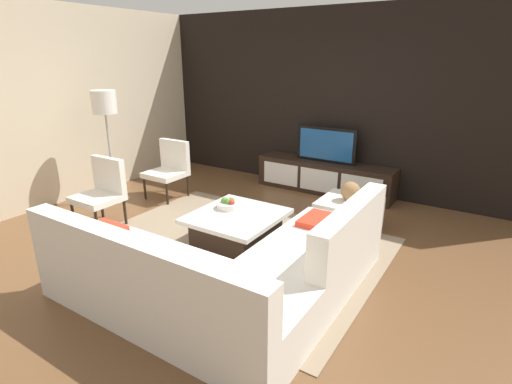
{
  "coord_description": "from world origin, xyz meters",
  "views": [
    {
      "loc": [
        2.35,
        -3.33,
        2.1
      ],
      "look_at": [
        -0.06,
        0.46,
        0.55
      ],
      "focal_mm": 27.88,
      "sensor_mm": 36.0,
      "label": 1
    }
  ],
  "objects_px": {
    "media_console": "(324,177)",
    "accent_chair_near": "(103,188)",
    "television": "(326,145)",
    "ottoman": "(349,215)",
    "accent_chair_far": "(170,166)",
    "floor_lamp": "(105,108)",
    "decorative_ball": "(351,191)",
    "fruit_bowl": "(229,204)",
    "coffee_table": "(237,228)",
    "sectional_couch": "(229,273)"
  },
  "relations": [
    {
      "from": "floor_lamp",
      "to": "decorative_ball",
      "type": "relative_size",
      "value": 6.84
    },
    {
      "from": "television",
      "to": "floor_lamp",
      "type": "bearing_deg",
      "value": -139.69
    },
    {
      "from": "decorative_ball",
      "to": "floor_lamp",
      "type": "bearing_deg",
      "value": -165.2
    },
    {
      "from": "fruit_bowl",
      "to": "decorative_ball",
      "type": "relative_size",
      "value": 1.17
    },
    {
      "from": "media_console",
      "to": "accent_chair_near",
      "type": "height_order",
      "value": "accent_chair_near"
    },
    {
      "from": "accent_chair_near",
      "to": "floor_lamp",
      "type": "bearing_deg",
      "value": 140.32
    },
    {
      "from": "media_console",
      "to": "accent_chair_near",
      "type": "distance_m",
      "value": 3.33
    },
    {
      "from": "accent_chair_far",
      "to": "floor_lamp",
      "type": "bearing_deg",
      "value": -121.7
    },
    {
      "from": "decorative_ball",
      "to": "fruit_bowl",
      "type": "bearing_deg",
      "value": -139.42
    },
    {
      "from": "sectional_couch",
      "to": "accent_chair_near",
      "type": "distance_m",
      "value": 2.47
    },
    {
      "from": "television",
      "to": "accent_chair_near",
      "type": "distance_m",
      "value": 3.33
    },
    {
      "from": "fruit_bowl",
      "to": "television",
      "type": "bearing_deg",
      "value": 82.72
    },
    {
      "from": "floor_lamp",
      "to": "accent_chair_far",
      "type": "relative_size",
      "value": 1.88
    },
    {
      "from": "television",
      "to": "fruit_bowl",
      "type": "height_order",
      "value": "television"
    },
    {
      "from": "accent_chair_far",
      "to": "decorative_ball",
      "type": "distance_m",
      "value": 2.81
    },
    {
      "from": "sectional_couch",
      "to": "decorative_ball",
      "type": "distance_m",
      "value": 2.09
    },
    {
      "from": "media_console",
      "to": "ottoman",
      "type": "height_order",
      "value": "media_console"
    },
    {
      "from": "floor_lamp",
      "to": "ottoman",
      "type": "xyz_separation_m",
      "value": [
        3.34,
        0.88,
        -1.19
      ]
    },
    {
      "from": "ottoman",
      "to": "decorative_ball",
      "type": "relative_size",
      "value": 2.92
    },
    {
      "from": "accent_chair_near",
      "to": "ottoman",
      "type": "relative_size",
      "value": 1.24
    },
    {
      "from": "sectional_couch",
      "to": "coffee_table",
      "type": "relative_size",
      "value": 2.4
    },
    {
      "from": "decorative_ball",
      "to": "accent_chair_near",
      "type": "bearing_deg",
      "value": -151.22
    },
    {
      "from": "media_console",
      "to": "ottoman",
      "type": "distance_m",
      "value": 1.49
    },
    {
      "from": "media_console",
      "to": "accent_chair_near",
      "type": "bearing_deg",
      "value": -124.63
    },
    {
      "from": "coffee_table",
      "to": "fruit_bowl",
      "type": "bearing_deg",
      "value": 151.32
    },
    {
      "from": "coffee_table",
      "to": "floor_lamp",
      "type": "bearing_deg",
      "value": 175.42
    },
    {
      "from": "television",
      "to": "sectional_couch",
      "type": "bearing_deg",
      "value": -81.06
    },
    {
      "from": "coffee_table",
      "to": "television",
      "type": "bearing_deg",
      "value": 87.51
    },
    {
      "from": "television",
      "to": "ottoman",
      "type": "xyz_separation_m",
      "value": [
        0.86,
        -1.22,
        -0.57
      ]
    },
    {
      "from": "media_console",
      "to": "decorative_ball",
      "type": "height_order",
      "value": "decorative_ball"
    },
    {
      "from": "coffee_table",
      "to": "ottoman",
      "type": "xyz_separation_m",
      "value": [
        0.96,
        1.07,
        -0.0
      ]
    },
    {
      "from": "floor_lamp",
      "to": "accent_chair_near",
      "type": "bearing_deg",
      "value": -46.27
    },
    {
      "from": "ottoman",
      "to": "accent_chair_far",
      "type": "distance_m",
      "value": 2.82
    },
    {
      "from": "coffee_table",
      "to": "accent_chair_near",
      "type": "height_order",
      "value": "accent_chair_near"
    },
    {
      "from": "television",
      "to": "accent_chair_near",
      "type": "bearing_deg",
      "value": -124.63
    },
    {
      "from": "media_console",
      "to": "accent_chair_far",
      "type": "xyz_separation_m",
      "value": [
        -1.94,
        -1.47,
        0.24
      ]
    },
    {
      "from": "sectional_couch",
      "to": "floor_lamp",
      "type": "bearing_deg",
      "value": 158.65
    },
    {
      "from": "coffee_table",
      "to": "accent_chair_far",
      "type": "distance_m",
      "value": 2.04
    },
    {
      "from": "floor_lamp",
      "to": "fruit_bowl",
      "type": "bearing_deg",
      "value": -2.39
    },
    {
      "from": "sectional_couch",
      "to": "accent_chair_far",
      "type": "relative_size",
      "value": 2.78
    },
    {
      "from": "floor_lamp",
      "to": "sectional_couch",
      "type": "bearing_deg",
      "value": -21.35
    },
    {
      "from": "media_console",
      "to": "floor_lamp",
      "type": "xyz_separation_m",
      "value": [
        -2.48,
        -2.11,
        1.14
      ]
    },
    {
      "from": "floor_lamp",
      "to": "accent_chair_far",
      "type": "xyz_separation_m",
      "value": [
        0.54,
        0.64,
        -0.9
      ]
    },
    {
      "from": "accent_chair_far",
      "to": "decorative_ball",
      "type": "bearing_deg",
      "value": 13.87
    },
    {
      "from": "floor_lamp",
      "to": "fruit_bowl",
      "type": "xyz_separation_m",
      "value": [
        2.2,
        -0.09,
        -0.96
      ]
    },
    {
      "from": "television",
      "to": "coffee_table",
      "type": "relative_size",
      "value": 0.96
    },
    {
      "from": "television",
      "to": "ottoman",
      "type": "relative_size",
      "value": 1.39
    },
    {
      "from": "decorative_ball",
      "to": "accent_chair_far",
      "type": "bearing_deg",
      "value": -174.96
    },
    {
      "from": "accent_chair_far",
      "to": "decorative_ball",
      "type": "xyz_separation_m",
      "value": [
        2.8,
        0.25,
        0.03
      ]
    },
    {
      "from": "decorative_ball",
      "to": "television",
      "type": "bearing_deg",
      "value": 124.97
    }
  ]
}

